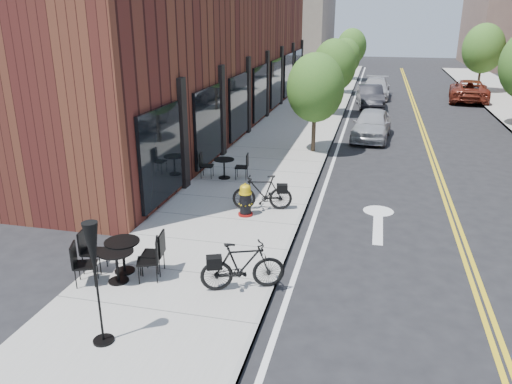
% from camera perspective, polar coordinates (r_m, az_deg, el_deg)
% --- Properties ---
extents(ground, '(120.00, 120.00, 0.00)m').
position_cam_1_polar(ground, '(11.64, 3.73, -7.17)').
color(ground, black).
rests_on(ground, ground).
extents(sidewalk_near, '(4.00, 70.00, 0.12)m').
position_cam_1_polar(sidewalk_near, '(21.23, 3.09, 5.46)').
color(sidewalk_near, '#9E9B93').
rests_on(sidewalk_near, ground).
extents(building_near, '(5.00, 28.00, 7.00)m').
position_cam_1_polar(building_near, '(25.66, -5.34, 15.63)').
color(building_near, '#451A16').
rests_on(building_near, ground).
extents(bg_building_left, '(8.00, 14.00, 10.00)m').
position_cam_1_polar(bg_building_left, '(59.06, 4.30, 19.31)').
color(bg_building_left, '#726656').
rests_on(bg_building_left, ground).
extents(tree_near_a, '(2.20, 2.20, 3.81)m').
position_cam_1_polar(tree_near_a, '(19.57, 6.80, 11.74)').
color(tree_near_a, '#382B1E').
rests_on(tree_near_a, sidewalk_near).
extents(tree_near_b, '(2.30, 2.30, 3.98)m').
position_cam_1_polar(tree_near_b, '(27.47, 8.93, 14.10)').
color(tree_near_b, '#382B1E').
rests_on(tree_near_b, sidewalk_near).
extents(tree_near_c, '(2.10, 2.10, 3.67)m').
position_cam_1_polar(tree_near_c, '(35.44, 10.10, 14.92)').
color(tree_near_c, '#382B1E').
rests_on(tree_near_c, sidewalk_near).
extents(tree_near_d, '(2.40, 2.40, 4.11)m').
position_cam_1_polar(tree_near_d, '(43.39, 10.88, 16.03)').
color(tree_near_d, '#382B1E').
rests_on(tree_near_d, sidewalk_near).
extents(tree_far_c, '(2.80, 2.80, 4.62)m').
position_cam_1_polar(tree_far_c, '(38.94, 24.55, 14.70)').
color(tree_far_c, '#382B1E').
rests_on(tree_far_c, sidewalk_far).
extents(fire_hydrant, '(0.48, 0.48, 0.91)m').
position_cam_1_polar(fire_hydrant, '(13.36, -1.22, -0.94)').
color(fire_hydrant, maroon).
rests_on(fire_hydrant, sidewalk_near).
extents(bicycle_left, '(1.72, 0.81, 0.99)m').
position_cam_1_polar(bicycle_left, '(13.73, 0.72, -0.06)').
color(bicycle_left, black).
rests_on(bicycle_left, sidewalk_near).
extents(bicycle_right, '(1.73, 1.06, 1.00)m').
position_cam_1_polar(bicycle_right, '(9.81, -1.53, -8.44)').
color(bicycle_right, black).
rests_on(bicycle_right, sidewalk_near).
extents(bistro_set_a, '(1.67, 0.99, 0.89)m').
position_cam_1_polar(bistro_set_a, '(10.47, -15.63, -7.68)').
color(bistro_set_a, black).
rests_on(bistro_set_a, sidewalk_near).
extents(bistro_set_b, '(1.73, 0.84, 0.91)m').
position_cam_1_polar(bistro_set_b, '(10.82, -14.96, -6.61)').
color(bistro_set_b, black).
rests_on(bistro_set_b, sidewalk_near).
extents(bistro_set_c, '(1.59, 0.75, 0.85)m').
position_cam_1_polar(bistro_set_c, '(16.47, -3.67, 3.02)').
color(bistro_set_c, black).
rests_on(bistro_set_c, sidewalk_near).
extents(patio_umbrella, '(0.35, 0.35, 2.14)m').
position_cam_1_polar(patio_umbrella, '(8.23, -18.06, -7.21)').
color(patio_umbrella, black).
rests_on(patio_umbrella, sidewalk_near).
extents(parked_car_a, '(1.86, 3.98, 1.32)m').
position_cam_1_polar(parked_car_a, '(22.87, 13.08, 7.54)').
color(parked_car_a, '#9C9EA4').
rests_on(parked_car_a, ground).
extents(parked_car_b, '(1.82, 4.06, 1.29)m').
position_cam_1_polar(parked_car_b, '(31.05, 12.91, 10.61)').
color(parked_car_b, black).
rests_on(parked_car_b, ground).
extents(parked_car_c, '(1.93, 4.50, 1.29)m').
position_cam_1_polar(parked_car_c, '(34.73, 13.50, 11.47)').
color(parked_car_c, '#A0A1A5').
rests_on(parked_car_c, ground).
extents(parked_car_far, '(2.83, 5.18, 1.38)m').
position_cam_1_polar(parked_car_far, '(35.10, 23.16, 10.61)').
color(parked_car_far, maroon).
rests_on(parked_car_far, ground).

